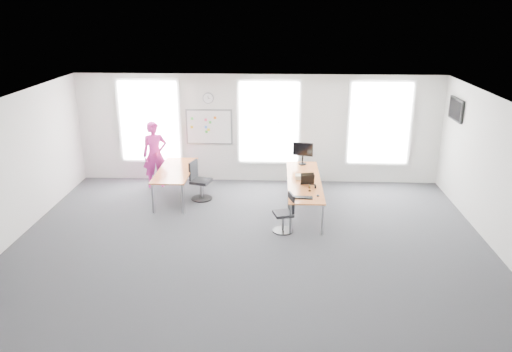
{
  "coord_description": "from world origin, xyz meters",
  "views": [
    {
      "loc": [
        0.56,
        -9.39,
        4.79
      ],
      "look_at": [
        0.07,
        1.2,
        1.1
      ],
      "focal_mm": 35.0,
      "sensor_mm": 36.0,
      "label": 1
    }
  ],
  "objects_px": {
    "chair_left": "(199,183)",
    "keyboard": "(303,198)",
    "headphones": "(312,186)",
    "person": "(155,155)",
    "monitor": "(303,151)",
    "desk_left": "(175,172)",
    "chair_right": "(285,215)",
    "desk_right": "(304,182)"
  },
  "relations": [
    {
      "from": "chair_right",
      "to": "headphones",
      "type": "xyz_separation_m",
      "value": [
        0.62,
        0.76,
        0.4
      ]
    },
    {
      "from": "desk_right",
      "to": "desk_left",
      "type": "relative_size",
      "value": 1.43
    },
    {
      "from": "chair_left",
      "to": "headphones",
      "type": "distance_m",
      "value": 3.02
    },
    {
      "from": "headphones",
      "to": "person",
      "type": "bearing_deg",
      "value": 154.99
    },
    {
      "from": "desk_left",
      "to": "chair_left",
      "type": "relative_size",
      "value": 2.1
    },
    {
      "from": "chair_right",
      "to": "headphones",
      "type": "height_order",
      "value": "chair_right"
    },
    {
      "from": "keyboard",
      "to": "monitor",
      "type": "xyz_separation_m",
      "value": [
        0.08,
        2.43,
        0.35
      ]
    },
    {
      "from": "desk_left",
      "to": "keyboard",
      "type": "height_order",
      "value": "desk_left"
    },
    {
      "from": "desk_left",
      "to": "headphones",
      "type": "bearing_deg",
      "value": -17.87
    },
    {
      "from": "chair_left",
      "to": "person",
      "type": "xyz_separation_m",
      "value": [
        -1.32,
        0.89,
        0.46
      ]
    },
    {
      "from": "chair_right",
      "to": "monitor",
      "type": "distance_m",
      "value": 2.71
    },
    {
      "from": "desk_left",
      "to": "monitor",
      "type": "height_order",
      "value": "monitor"
    },
    {
      "from": "chair_right",
      "to": "keyboard",
      "type": "distance_m",
      "value": 0.55
    },
    {
      "from": "desk_left",
      "to": "person",
      "type": "xyz_separation_m",
      "value": [
        -0.71,
        0.85,
        0.2
      ]
    },
    {
      "from": "chair_left",
      "to": "headphones",
      "type": "bearing_deg",
      "value": -94.51
    },
    {
      "from": "headphones",
      "to": "monitor",
      "type": "height_order",
      "value": "monitor"
    },
    {
      "from": "person",
      "to": "headphones",
      "type": "bearing_deg",
      "value": -46.06
    },
    {
      "from": "person",
      "to": "keyboard",
      "type": "relative_size",
      "value": 4.4
    },
    {
      "from": "chair_left",
      "to": "headphones",
      "type": "relative_size",
      "value": 5.82
    },
    {
      "from": "person",
      "to": "chair_right",
      "type": "bearing_deg",
      "value": -58.46
    },
    {
      "from": "person",
      "to": "monitor",
      "type": "distance_m",
      "value": 3.99
    },
    {
      "from": "person",
      "to": "keyboard",
      "type": "distance_m",
      "value": 4.68
    },
    {
      "from": "desk_right",
      "to": "monitor",
      "type": "bearing_deg",
      "value": 89.33
    },
    {
      "from": "chair_right",
      "to": "monitor",
      "type": "height_order",
      "value": "monitor"
    },
    {
      "from": "chair_left",
      "to": "chair_right",
      "type": "bearing_deg",
      "value": -113.6
    },
    {
      "from": "desk_right",
      "to": "headphones",
      "type": "bearing_deg",
      "value": -73.61
    },
    {
      "from": "chair_right",
      "to": "person",
      "type": "xyz_separation_m",
      "value": [
        -3.51,
        2.72,
        0.52
      ]
    },
    {
      "from": "monitor",
      "to": "chair_left",
      "type": "bearing_deg",
      "value": -153.17
    },
    {
      "from": "chair_right",
      "to": "headphones",
      "type": "bearing_deg",
      "value": 124.99
    },
    {
      "from": "chair_left",
      "to": "keyboard",
      "type": "xyz_separation_m",
      "value": [
        2.58,
        -1.69,
        0.3
      ]
    },
    {
      "from": "chair_right",
      "to": "chair_left",
      "type": "xyz_separation_m",
      "value": [
        -2.19,
        1.83,
        0.06
      ]
    },
    {
      "from": "person",
      "to": "monitor",
      "type": "relative_size",
      "value": 3.06
    },
    {
      "from": "chair_right",
      "to": "chair_left",
      "type": "relative_size",
      "value": 0.87
    },
    {
      "from": "desk_left",
      "to": "headphones",
      "type": "distance_m",
      "value": 3.59
    },
    {
      "from": "headphones",
      "to": "desk_left",
      "type": "bearing_deg",
      "value": 162.45
    },
    {
      "from": "desk_right",
      "to": "person",
      "type": "height_order",
      "value": "person"
    },
    {
      "from": "headphones",
      "to": "chair_left",
      "type": "bearing_deg",
      "value": 159.5
    },
    {
      "from": "chair_right",
      "to": "desk_left",
      "type": "bearing_deg",
      "value": -139.77
    },
    {
      "from": "desk_left",
      "to": "monitor",
      "type": "distance_m",
      "value": 3.37
    },
    {
      "from": "monitor",
      "to": "desk_left",
      "type": "bearing_deg",
      "value": -156.56
    },
    {
      "from": "monitor",
      "to": "person",
      "type": "bearing_deg",
      "value": -170.88
    },
    {
      "from": "monitor",
      "to": "keyboard",
      "type": "bearing_deg",
      "value": -80.75
    }
  ]
}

